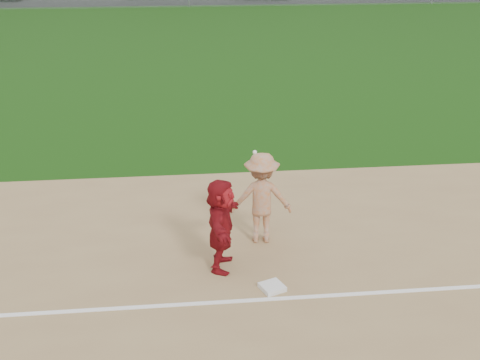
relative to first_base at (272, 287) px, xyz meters
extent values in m
plane|color=#153F0C|center=(-0.36, 0.49, -0.06)|extent=(160.00, 160.00, 0.00)
cube|color=white|center=(-0.36, -0.31, -0.04)|extent=(60.00, 0.10, 0.01)
cube|color=white|center=(0.00, 0.00, 0.00)|extent=(0.50, 0.50, 0.09)
imported|color=maroon|center=(-0.83, 0.86, 0.85)|extent=(0.82, 1.72, 1.78)
imported|color=#9B9B9D|center=(0.05, 1.83, 0.90)|extent=(1.27, 0.80, 1.88)
sphere|color=white|center=(-0.19, 1.06, 2.16)|extent=(0.08, 0.08, 0.08)
camera|label=1|loc=(-1.52, -8.93, 5.89)|focal=45.00mm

